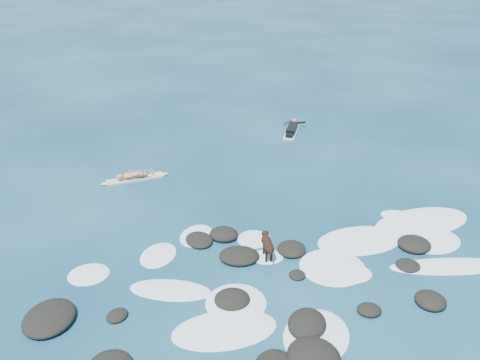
{
  "coord_description": "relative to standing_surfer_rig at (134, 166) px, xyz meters",
  "views": [
    {
      "loc": [
        -1.66,
        -14.61,
        9.74
      ],
      "look_at": [
        -0.74,
        4.0,
        0.9
      ],
      "focal_mm": 40.0,
      "sensor_mm": 36.0,
      "label": 1
    }
  ],
  "objects": [
    {
      "name": "dog",
      "position": [
        5.05,
        -6.21,
        -0.11
      ],
      "size": [
        0.39,
        1.27,
        0.81
      ],
      "rotation": [
        0.0,
        0.0,
        1.66
      ],
      "color": "black",
      "rests_on": "ground"
    },
    {
      "name": "standing_surfer_rig",
      "position": [
        0.0,
        0.0,
        0.0
      ],
      "size": [
        2.81,
        1.26,
        1.64
      ],
      "rotation": [
        0.0,
        0.0,
        0.34
      ],
      "color": "beige",
      "rests_on": "ground"
    },
    {
      "name": "ground",
      "position": [
        5.11,
        -6.15,
        -0.65
      ],
      "size": [
        160.0,
        160.0,
        0.0
      ],
      "primitive_type": "plane",
      "color": "#0A2642",
      "rests_on": "ground"
    },
    {
      "name": "reef_rocks",
      "position": [
        4.48,
        -8.46,
        -0.55
      ],
      "size": [
        14.36,
        7.67,
        0.53
      ],
      "color": "black",
      "rests_on": "ground"
    },
    {
      "name": "breaking_foam",
      "position": [
        6.85,
        -6.61,
        -0.64
      ],
      "size": [
        14.44,
        8.68,
        0.12
      ],
      "color": "white",
      "rests_on": "ground"
    },
    {
      "name": "paddling_surfer_rig",
      "position": [
        7.48,
        5.47,
        -0.49
      ],
      "size": [
        1.45,
        2.71,
        0.47
      ],
      "rotation": [
        0.0,
        0.0,
        1.29
      ],
      "color": "white",
      "rests_on": "ground"
    }
  ]
}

